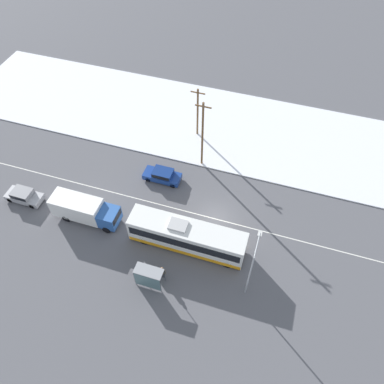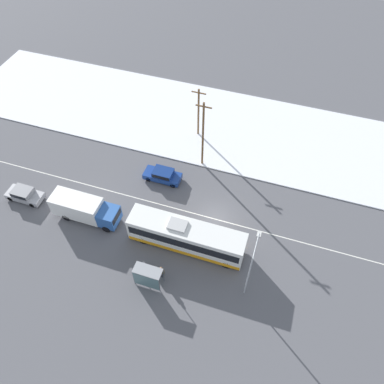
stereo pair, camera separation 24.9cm
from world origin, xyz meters
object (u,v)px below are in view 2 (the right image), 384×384
Objects in this scene: utility_pole_roadside at (203,134)px; city_bus at (186,236)px; box_truck at (84,208)px; pedestrian_at_stop at (161,271)px; streetlamp at (251,265)px; parked_car_near_truck at (24,194)px; sedan_car at (163,175)px; utility_pole_snowlot at (198,112)px; bus_shelter at (147,277)px.

city_bus is at bearing -80.66° from utility_pole_roadside.
pedestrian_at_stop is at bearing -21.45° from box_truck.
city_bus is 7.78m from streetlamp.
parked_car_near_truck is 0.45× the size of utility_pole_roadside.
parked_car_near_truck is (-7.82, 0.13, -0.79)m from box_truck.
pedestrian_at_stop reaches higher than sedan_car.
parked_car_near_truck is at bearing 179.72° from city_bus.
utility_pole_roadside reaches higher than sedan_car.
utility_pole_roadside is at bearing 50.28° from box_truck.
sedan_car is at bearing -100.23° from utility_pole_snowlot.
pedestrian_at_stop is 0.68× the size of bus_shelter.
pedestrian_at_stop is at bearing 110.48° from sedan_car.
box_truck is 4.05× the size of pedestrian_at_stop.
streetlamp is 16.55m from utility_pole_roadside.
sedan_car is 6.63m from utility_pole_roadside.
utility_pole_roadside is at bearing 89.40° from bus_shelter.
streetlamp is (7.97, 1.49, 3.25)m from pedestrian_at_stop.
pedestrian_at_stop is at bearing 52.13° from bus_shelter.
utility_pole_snowlot is (15.32, 16.24, 2.91)m from parked_car_near_truck.
utility_pole_snowlot reaches higher than streetlamp.
pedestrian_at_stop is 20.77m from utility_pole_snowlot.
streetlamp is (12.34, -10.21, 3.56)m from sedan_car.
sedan_car is at bearing 110.48° from pedestrian_at_stop.
city_bus is 11.44m from box_truck.
utility_pole_roadside is at bearing 121.78° from streetlamp.
box_truck is at bearing 52.27° from sedan_car.
bus_shelter is 9.66m from streetlamp.
box_truck is 11.07m from pedestrian_at_stop.
utility_pole_roadside reaches higher than parked_car_near_truck.
city_bus is 1.28× the size of utility_pole_roadside.
utility_pole_roadside is (9.56, 11.50, 3.22)m from box_truck.
utility_pole_snowlot reaches higher than pedestrian_at_stop.
pedestrian_at_stop is 15.99m from utility_pole_roadside.
utility_pole_roadside is (17.38, 11.37, 4.01)m from parked_car_near_truck.
bus_shelter is at bearing -85.01° from utility_pole_snowlot.
box_truck is 18.66m from streetlamp.
utility_pole_snowlot is (-2.80, 20.42, 2.59)m from pedestrian_at_stop.
city_bus reaches higher than parked_car_near_truck.
utility_pole_snowlot is at bearing 103.58° from city_bus.
bus_shelter reaches higher than pedestrian_at_stop.
utility_pole_snowlot is (-1.88, 21.59, 2.03)m from bus_shelter.
pedestrian_at_stop is 0.26× the size of utility_pole_snowlot.
box_truck is 2.75× the size of bus_shelter.
box_truck is at bearing -179.80° from city_bus.
box_truck is (-11.44, -0.04, -0.11)m from city_bus.
streetlamp is 0.96× the size of utility_pole_snowlot.
city_bus is 16.92m from utility_pole_snowlot.
city_bus is 4.28m from pedestrian_at_stop.
bus_shelter is (17.20, -5.36, 0.89)m from parked_car_near_truck.
sedan_car is at bearing 140.39° from streetlamp.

